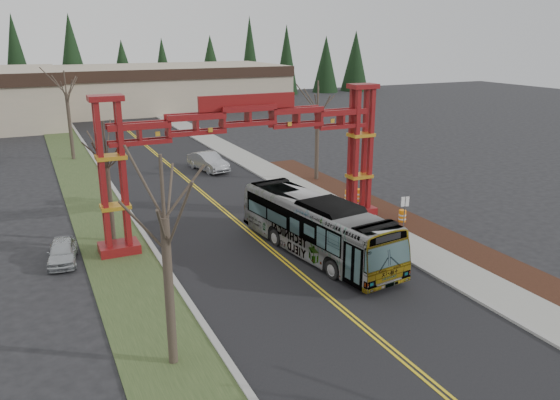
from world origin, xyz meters
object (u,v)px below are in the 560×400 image
bare_tree_median_mid (106,155)px  street_sign (405,207)px  transit_bus (317,226)px  barrel_south (402,217)px  retail_building_east (165,87)px  silver_sedan (208,162)px  bare_tree_right_far (318,108)px  bare_tree_median_far (66,95)px  barrel_north (358,196)px  barrel_mid (349,197)px  parked_car_near_a (62,252)px  gateway_arch (248,138)px  bare_tree_median_near (164,219)px

bare_tree_median_mid → street_sign: size_ratio=3.19×
transit_bus → barrel_south: transit_bus is taller
retail_building_east → silver_sedan: 45.89m
silver_sedan → bare_tree_right_far: (7.28, -7.20, 5.29)m
bare_tree_median_mid → bare_tree_median_far: bearing=90.0°
street_sign → barrel_north: (0.88, 6.52, -1.14)m
bare_tree_median_far → barrel_mid: 30.10m
transit_bus → barrel_mid: (6.76, 7.37, -1.13)m
parked_car_near_a → bare_tree_right_far: size_ratio=0.44×
bare_tree_median_far → bare_tree_right_far: (18.00, -17.25, -0.27)m
gateway_arch → barrel_north: size_ratio=18.16×
parked_car_near_a → barrel_south: 20.91m
bare_tree_right_far → barrel_north: 8.94m
gateway_arch → bare_tree_right_far: size_ratio=2.18×
silver_sedan → parked_car_near_a: silver_sedan is taller
bare_tree_median_near → gateway_arch: bearing=56.3°
bare_tree_median_far → barrel_north: (17.73, -24.20, -5.88)m
transit_bus → bare_tree_median_near: size_ratio=1.47×
barrel_mid → barrel_north: 0.90m
retail_building_east → bare_tree_right_far: (0.00, -52.43, 2.60)m
parked_car_near_a → barrel_north: (20.73, 2.58, -0.12)m
barrel_mid → transit_bus: bearing=-132.5°
parked_car_near_a → barrel_south: size_ratio=4.02×
bare_tree_right_far → street_sign: bare_tree_right_far is taller
street_sign → barrel_north: 6.68m
gateway_arch → barrel_mid: size_ratio=17.50×
bare_tree_median_mid → barrel_mid: (16.83, 0.47, -4.77)m
bare_tree_median_far → street_sign: 35.35m
bare_tree_median_near → barrel_south: 20.74m
retail_building_east → bare_tree_median_mid: size_ratio=5.23×
transit_bus → bare_tree_median_mid: 12.74m
retail_building_east → parked_car_near_a: retail_building_east is taller
parked_car_near_a → bare_tree_median_near: bearing=-68.8°
gateway_arch → bare_tree_median_mid: (-8.00, 2.05, -0.69)m
barrel_south → barrel_north: bearing=90.1°
bare_tree_median_near → silver_sedan: bearing=69.5°
retail_building_east → barrel_north: (-0.27, -59.37, -3.01)m
bare_tree_median_far → street_sign: bare_tree_median_far is taller
silver_sedan → parked_car_near_a: (-13.72, -16.73, -0.21)m
gateway_arch → bare_tree_median_mid: gateway_arch is taller
silver_sedan → barrel_south: silver_sedan is taller
silver_sedan → parked_car_near_a: 21.64m
bare_tree_median_near → bare_tree_right_far: size_ratio=0.97×
bare_tree_median_mid → parked_car_near_a: bearing=-145.7°
parked_car_near_a → bare_tree_median_far: (3.00, 26.78, 5.76)m
silver_sedan → parked_car_near_a: size_ratio=1.38×
gateway_arch → barrel_south: 11.51m
street_sign → bare_tree_median_far: bearing=118.7°
silver_sedan → barrel_mid: bearing=-78.8°
silver_sedan → bare_tree_median_mid: bare_tree_median_mid is taller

